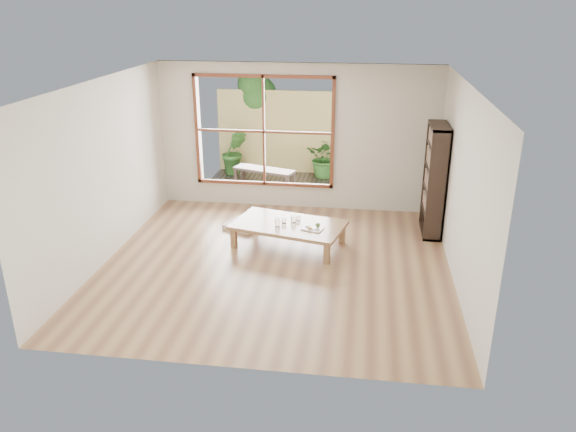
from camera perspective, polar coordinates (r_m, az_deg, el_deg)
name	(u,v)px	position (r m, az deg, el deg)	size (l,w,h in m)	color
ground	(276,264)	(8.24, -1.21, -4.86)	(5.00, 5.00, 0.00)	tan
low_table	(289,226)	(8.70, 0.05, -1.04)	(1.86, 1.32, 0.37)	#9C7B4B
floor_cushion	(244,225)	(9.54, -4.45, -0.88)	(0.54, 0.54, 0.08)	silver
bookshelf	(435,180)	(9.31, 14.66, 3.53)	(0.29, 0.81, 1.80)	black
glass_tall	(277,223)	(8.55, -1.09, -0.67)	(0.07, 0.07, 0.13)	silver
glass_mid	(294,219)	(8.70, 0.58, -0.34)	(0.08, 0.08, 0.11)	silver
glass_short	(298,218)	(8.79, 1.07, -0.23)	(0.06, 0.06, 0.08)	silver
glass_small	(284,221)	(8.68, -0.42, -0.48)	(0.07, 0.07, 0.09)	silver
food_tray	(314,228)	(8.48, 2.61, -1.21)	(0.35, 0.30, 0.09)	white
deck	(275,186)	(11.59, -1.35, 3.06)	(2.80, 2.00, 0.05)	#342B25
garden_bench	(264,172)	(11.34, -2.42, 4.53)	(1.30, 0.73, 0.39)	black
bamboo_fence	(282,132)	(12.30, -0.63, 8.50)	(2.80, 0.06, 1.80)	#D6C16E
shrub_right	(326,157)	(12.00, 3.85, 5.97)	(0.78, 0.68, 0.87)	#336926
shrub_left	(234,151)	(12.26, -5.47, 6.55)	(0.55, 0.44, 0.99)	#336926
garden_tree	(253,96)	(12.57, -3.56, 12.11)	(1.04, 0.85, 2.22)	#4C3D2D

